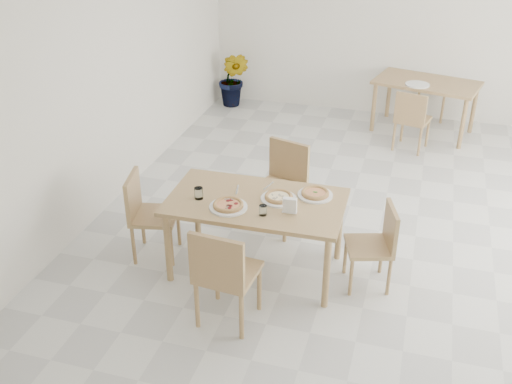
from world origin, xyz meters
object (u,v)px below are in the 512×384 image
(chair_west, at_px, (146,210))
(pizza_margherita, at_px, (315,193))
(chair_south, at_px, (223,271))
(plate_pepperoni, at_px, (228,207))
(main_table, at_px, (256,207))
(plate_mushroom, at_px, (279,199))
(pizza_mushroom, at_px, (279,197))
(chair_north, at_px, (283,180))
(chair_back_n, at_px, (439,83))
(plate_margherita, at_px, (315,195))
(tumbler_b, at_px, (199,193))
(plate_empty, at_px, (417,85))
(chair_back_s, at_px, (412,117))
(chair_east, at_px, (378,241))
(tumbler_a, at_px, (263,210))
(potted_plant, at_px, (234,79))
(pizza_pepperoni, at_px, (228,205))
(napkin_holder, at_px, (290,206))
(second_table, at_px, (426,88))

(chair_west, distance_m, pizza_margherita, 1.62)
(chair_south, xyz_separation_m, plate_pepperoni, (-0.17, 0.63, 0.22))
(main_table, xyz_separation_m, plate_mushroom, (0.19, 0.06, 0.09))
(pizza_margherita, bearing_deg, pizza_mushroom, -151.84)
(chair_north, bearing_deg, plate_pepperoni, -86.03)
(chair_back_n, bearing_deg, main_table, -91.75)
(plate_margherita, relative_size, chair_back_n, 0.36)
(tumbler_b, relative_size, chair_back_n, 0.12)
(chair_south, distance_m, tumbler_b, 0.90)
(pizza_mushroom, bearing_deg, plate_empty, 74.35)
(chair_back_s, bearing_deg, plate_pepperoni, 81.46)
(chair_east, height_order, tumbler_a, tumbler_a)
(pizza_margherita, relative_size, tumbler_a, 3.69)
(plate_pepperoni, xyz_separation_m, plate_empty, (1.41, 3.91, 0.00))
(chair_east, distance_m, tumbler_b, 1.65)
(pizza_mushroom, xyz_separation_m, potted_plant, (-1.79, 4.10, -0.34))
(chair_north, xyz_separation_m, plate_pepperoni, (-0.23, -1.07, 0.23))
(chair_west, distance_m, chair_back_s, 3.96)
(chair_back_n, relative_size, potted_plant, 1.02)
(chair_west, bearing_deg, main_table, -99.38)
(pizza_margherita, xyz_separation_m, pizza_pepperoni, (-0.69, -0.43, 0.00))
(chair_south, height_order, tumbler_b, chair_south)
(pizza_mushroom, bearing_deg, tumbler_b, -165.48)
(chair_east, height_order, napkin_holder, napkin_holder)
(chair_north, height_order, napkin_holder, chair_north)
(plate_pepperoni, bearing_deg, chair_south, -75.12)
(chair_north, relative_size, chair_east, 1.16)
(plate_margherita, relative_size, second_table, 0.21)
(chair_west, xyz_separation_m, chair_east, (2.18, 0.14, -0.04))
(pizza_pepperoni, xyz_separation_m, plate_empty, (1.41, 3.91, -0.02))
(pizza_mushroom, xyz_separation_m, pizza_pepperoni, (-0.39, -0.27, 0.00))
(chair_east, height_order, plate_margherita, chair_east)
(chair_south, bearing_deg, chair_back_s, -102.05)
(pizza_mushroom, xyz_separation_m, napkin_holder, (0.15, -0.20, 0.04))
(chair_south, bearing_deg, plate_margherita, -111.28)
(main_table, distance_m, tumbler_a, 0.29)
(chair_south, xyz_separation_m, chair_back_s, (1.23, 4.01, -0.06))
(plate_pepperoni, xyz_separation_m, napkin_holder, (0.54, 0.06, 0.06))
(tumbler_b, height_order, second_table, tumbler_b)
(chair_east, height_order, pizza_pepperoni, pizza_pepperoni)
(chair_south, height_order, chair_north, chair_south)
(potted_plant, bearing_deg, main_table, -69.05)
(chair_east, bearing_deg, chair_north, -143.47)
(pizza_margherita, distance_m, chair_back_n, 4.54)
(plate_pepperoni, bearing_deg, pizza_margherita, 31.91)
(pizza_pepperoni, xyz_separation_m, tumbler_a, (0.32, -0.03, 0.01))
(main_table, bearing_deg, chair_south, -93.04)
(chair_east, distance_m, plate_margherita, 0.69)
(chair_east, distance_m, napkin_holder, 0.87)
(tumbler_a, relative_size, potted_plant, 0.10)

